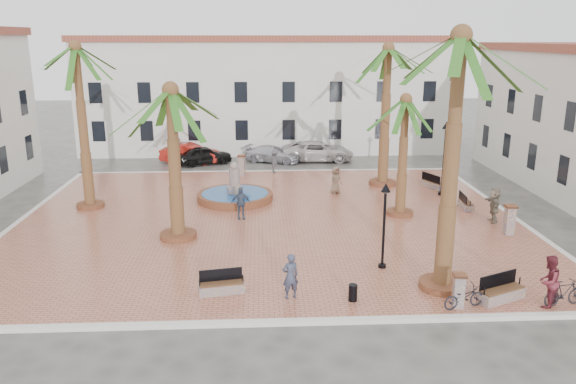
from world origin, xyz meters
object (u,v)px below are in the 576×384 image
object	(u,v)px
litter_bin	(353,293)
lamppost_e	(445,146)
palm_s	(459,65)
bollard_e	(509,219)
bench_e	(466,204)
bollard_n	(242,165)
pedestrian_fountain_a	(336,180)
bollard_se	(459,290)
palm_sw	(171,110)
bench_ne	(433,184)
palm_nw	(77,64)
bench_se	(501,293)
lamppost_s	(385,211)
bicycle_b	(564,293)
car_white	(318,151)
bicycle_a	(464,297)
cyclist_b	(549,281)
pedestrian_fountain_b	(241,203)
cyclist_a	(290,276)
car_silver	(273,154)
palm_ne	(388,64)
pedestrian_north	(275,161)
bench_s	(222,287)
fountain	(235,195)
car_black	(204,155)
car_red	(190,153)

from	to	relation	value
litter_bin	lamppost_e	bearing A→B (deg)	60.94
palm_s	bollard_e	xyz separation A→B (m)	(5.10, 5.76, -7.53)
bench_e	bollard_n	distance (m)	15.16
palm_s	pedestrian_fountain_a	xyz separation A→B (m)	(-2.28, 13.57, -7.47)
lamppost_e	bollard_se	bearing A→B (deg)	-105.56
palm_sw	bench_ne	distance (m)	17.99
palm_nw	bench_se	bearing A→B (deg)	-34.42
lamppost_s	bollard_se	size ratio (longest dim) A/B	2.85
lamppost_e	pedestrian_fountain_a	size ratio (longest dim) A/B	2.70
palm_sw	bicycle_b	xyz separation A→B (m)	(14.64, -7.75, -5.58)
palm_sw	car_white	distance (m)	20.16
lamppost_s	bicycle_a	bearing A→B (deg)	-60.61
palm_nw	lamppost_s	distance (m)	18.10
cyclist_b	pedestrian_fountain_b	bearing A→B (deg)	-83.34
palm_nw	cyclist_a	world-z (taller)	palm_nw
palm_s	car_white	world-z (taller)	palm_s
litter_bin	car_silver	distance (m)	24.35
cyclist_b	car_white	bearing A→B (deg)	-117.50
palm_ne	pedestrian_north	world-z (taller)	palm_ne
palm_ne	lamppost_e	xyz separation A→B (m)	(3.05, -2.62, -4.59)
car_silver	bench_ne	bearing A→B (deg)	-112.23
bollard_n	cyclist_b	bearing A→B (deg)	-60.48
lamppost_e	bicycle_a	world-z (taller)	lamppost_e
bollard_se	cyclist_a	distance (m)	5.96
bench_e	bench_ne	bearing A→B (deg)	11.24
bicycle_a	bicycle_b	size ratio (longest dim) A/B	0.99
palm_nw	palm_sw	xyz separation A→B (m)	(5.62, -5.26, -1.79)
pedestrian_fountain_a	palm_nw	bearing A→B (deg)	158.72
bench_ne	bench_s	bearing A→B (deg)	116.22
cyclist_b	car_white	size ratio (longest dim) A/B	0.34
litter_bin	bench_ne	bearing A→B (deg)	63.65
bollard_n	palm_sw	bearing A→B (deg)	-102.22
bollard_n	cyclist_a	bearing A→B (deg)	-83.02
bench_se	bench_e	bearing A→B (deg)	52.16
fountain	pedestrian_fountain_a	size ratio (longest dim) A/B	2.66
fountain	bench_s	xyz separation A→B (m)	(0.01, -12.41, -0.06)
palm_nw	car_black	bearing A→B (deg)	65.07
litter_bin	car_black	size ratio (longest dim) A/B	0.15
palm_ne	car_red	distance (m)	16.96
bicycle_a	pedestrian_fountain_a	distance (m)	15.44
bench_s	lamppost_s	world-z (taller)	lamppost_s
pedestrian_north	car_silver	distance (m)	4.22
cyclist_a	car_red	size ratio (longest dim) A/B	0.38
palm_s	fountain	bearing A→B (deg)	124.03
palm_nw	bollard_n	size ratio (longest dim) A/B	6.34
bicycle_b	car_black	bearing A→B (deg)	20.11
litter_bin	cyclist_b	size ratio (longest dim) A/B	0.33
bollard_n	car_red	world-z (taller)	bollard_n
bollard_se	car_black	xyz separation A→B (m)	(-11.16, 24.38, -0.10)
palm_ne	bollard_e	size ratio (longest dim) A/B	6.08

